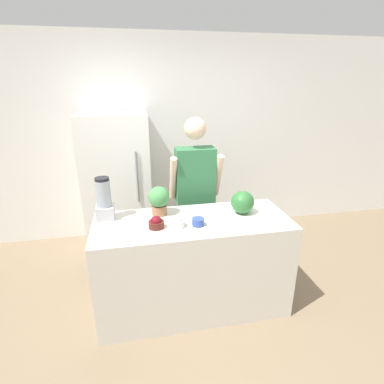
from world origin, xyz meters
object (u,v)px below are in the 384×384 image
Objects in this scene: watermelon at (243,202)px; potted_plant at (159,199)px; blender at (104,200)px; bowl_cream at (177,222)px; bowl_cherries at (156,223)px; person at (195,195)px; bowl_small_blue at (198,222)px; refrigerator at (118,183)px.

potted_plant is (-0.73, 0.15, 0.03)m from watermelon.
bowl_cream is at bearing -25.07° from blender.
blender is (-0.42, 0.26, 0.13)m from bowl_cherries.
watermelon is 0.75m from potted_plant.
bowl_small_blue is at bearing -99.89° from person.
bowl_small_blue is 0.83m from blender.
watermelon is at bearing -48.09° from refrigerator.
blender reaches higher than potted_plant.
bowl_cream is 0.18m from bowl_small_blue.
watermelon is (1.14, -1.27, 0.17)m from refrigerator.
watermelon reaches higher than bowl_small_blue.
refrigerator is 13.19× the size of bowl_cherries.
bowl_cherries reaches higher than bowl_small_blue.
bowl_cream is at bearing 176.35° from bowl_small_blue.
person reaches higher than blender.
bowl_cherries is at bearing -171.84° from watermelon.
bowl_cream reaches higher than bowl_small_blue.
bowl_cherries is 0.34× the size of blender.
blender reaches higher than bowl_cherries.
blender is (-0.89, -0.45, 0.19)m from person.
bowl_cherries is 0.17m from bowl_cream.
watermelon is (0.31, -0.60, 0.14)m from person.
potted_plant is at bearing 78.93° from bowl_cherries.
refrigerator is at bearing 104.59° from bowl_cherries.
potted_plant reaches higher than bowl_cream.
watermelon reaches higher than bowl_cream.
person is 13.27× the size of bowl_cherries.
bowl_small_blue is (-0.44, -0.14, -0.09)m from watermelon.
bowl_cherries is 0.51m from blender.
bowl_cherries is at bearing -31.85° from blender.
bowl_cherries is at bearing 175.01° from bowl_cream.
refrigerator is 1.07m from person.
refrigerator is 0.99× the size of person.
refrigerator reaches higher than bowl_small_blue.
blender reaches higher than bowl_cream.
refrigerator is at bearing 116.58° from bowl_small_blue.
watermelon is 0.79m from bowl_cherries.
blender is at bearing 159.47° from bowl_small_blue.
refrigerator is 1.22m from potted_plant.
potted_plant is at bearing 168.67° from watermelon.
bowl_cream is 0.32m from potted_plant.
bowl_cream is (0.17, -0.01, -0.00)m from bowl_cherries.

